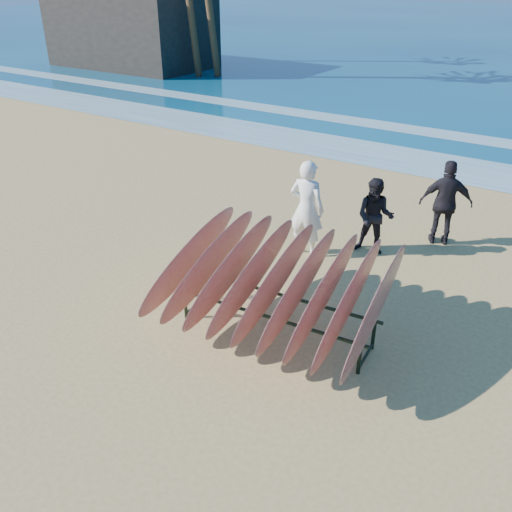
% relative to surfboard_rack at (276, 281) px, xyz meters
% --- Properties ---
extents(ground, '(120.00, 120.00, 0.00)m').
position_rel_surfboard_rack_xyz_m(ground, '(-0.69, -0.31, -0.95)').
color(ground, tan).
rests_on(ground, ground).
extents(foam_near, '(160.00, 160.00, 0.00)m').
position_rel_surfboard_rack_xyz_m(foam_near, '(-0.69, 9.69, -0.94)').
color(foam_near, white).
rests_on(foam_near, ground).
extents(foam_far, '(160.00, 160.00, 0.00)m').
position_rel_surfboard_rack_xyz_m(foam_far, '(-0.69, 13.19, -0.94)').
color(foam_far, white).
rests_on(foam_far, ground).
extents(surfboard_rack, '(3.42, 3.17, 1.58)m').
position_rel_surfboard_rack_xyz_m(surfboard_rack, '(0.00, 0.00, 0.00)').
color(surfboard_rack, black).
rests_on(surfboard_rack, ground).
extents(person_white, '(0.74, 0.51, 1.95)m').
position_rel_surfboard_rack_xyz_m(person_white, '(-0.93, 2.64, 0.02)').
color(person_white, white).
rests_on(person_white, ground).
extents(person_dark_a, '(0.87, 0.74, 1.56)m').
position_rel_surfboard_rack_xyz_m(person_dark_a, '(0.17, 3.44, -0.17)').
color(person_dark_a, black).
rests_on(person_dark_a, ground).
extents(person_dark_b, '(1.13, 0.78, 1.78)m').
position_rel_surfboard_rack_xyz_m(person_dark_b, '(1.20, 4.63, -0.06)').
color(person_dark_b, black).
rests_on(person_dark_b, ground).
extents(building, '(9.15, 5.09, 4.07)m').
position_rel_surfboard_rack_xyz_m(building, '(-21.14, 18.20, 1.08)').
color(building, '#2D2823').
rests_on(building, ground).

